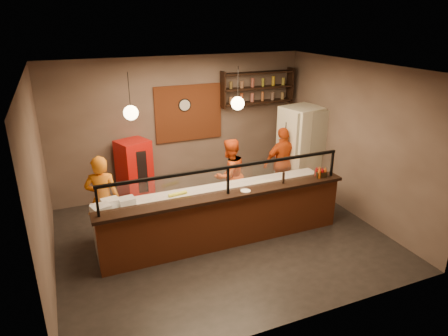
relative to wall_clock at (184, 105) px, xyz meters
name	(u,v)px	position (x,y,z in m)	size (l,w,h in m)	color
floor	(222,237)	(-0.10, -2.46, -2.10)	(6.00, 6.00, 0.00)	black
ceiling	(221,69)	(-0.10, -2.46, 1.10)	(6.00, 6.00, 0.00)	#3D342F
wall_back	(181,126)	(-0.10, 0.04, -0.50)	(6.00, 6.00, 0.00)	#786358
wall_left	(40,186)	(-3.10, -2.46, -0.50)	(5.00, 5.00, 0.00)	#786358
wall_right	(355,141)	(2.90, -2.46, -0.50)	(5.00, 5.00, 0.00)	#786358
wall_front	(297,222)	(-0.10, -4.96, -0.50)	(6.00, 6.00, 0.00)	#786358
brick_patch	(189,113)	(0.10, 0.01, -0.20)	(1.60, 0.04, 1.30)	#954320
service_counter	(228,221)	(-0.10, -2.76, -1.60)	(4.60, 0.25, 1.00)	#954320
counter_ledge	(228,195)	(-0.10, -2.76, -1.07)	(4.70, 0.37, 0.06)	black
worktop_cabinet	(218,213)	(-0.10, -2.26, -1.68)	(4.60, 0.75, 0.85)	gray
worktop	(218,192)	(-0.10, -2.26, -1.23)	(4.60, 0.75, 0.05)	silver
sneeze_guard	(228,177)	(-0.10, -2.76, -0.73)	(4.50, 0.05, 0.52)	white
wall_shelving	(258,88)	(1.80, -0.14, 0.30)	(1.84, 0.28, 0.85)	black
wall_clock	(184,105)	(0.00, 0.00, 0.00)	(0.30, 0.30, 0.04)	black
pendant_left	(131,113)	(-1.60, -2.26, 0.45)	(0.24, 0.24, 0.77)	black
pendant_right	(238,103)	(0.30, -2.26, 0.45)	(0.24, 0.24, 0.77)	black
cook_left	(103,199)	(-2.15, -1.67, -1.25)	(0.62, 0.41, 1.70)	orange
cook_mid	(230,175)	(0.52, -1.40, -1.29)	(0.78, 0.61, 1.61)	#DC4C14
cook_right	(283,162)	(1.95, -1.21, -1.27)	(0.97, 0.41, 1.66)	#D34B13
fridge	(301,150)	(2.50, -1.09, -1.07)	(0.86, 0.80, 2.07)	#ECE8C8
red_cooler	(135,173)	(-1.31, -0.31, -1.36)	(0.64, 0.58, 1.49)	red
pizza_dough	(267,185)	(0.90, -2.37, -1.19)	(0.54, 0.54, 0.01)	beige
prep_tub_a	(127,202)	(-1.80, -2.20, -1.13)	(0.28, 0.23, 0.14)	silver
prep_tub_b	(110,203)	(-2.07, -2.15, -1.13)	(0.29, 0.23, 0.14)	white
prep_tub_c	(101,210)	(-2.25, -2.36, -1.12)	(0.30, 0.24, 0.15)	silver
rolling_pin	(178,194)	(-0.85, -2.15, -1.17)	(0.06, 0.06, 0.36)	yellow
condiment_caddy	(321,174)	(1.89, -2.74, -0.98)	(0.20, 0.16, 0.11)	black
pepper_mill	(283,178)	(1.05, -2.73, -0.93)	(0.05, 0.05, 0.22)	black
small_plate	(246,191)	(0.24, -2.79, -1.03)	(0.18, 0.18, 0.01)	white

